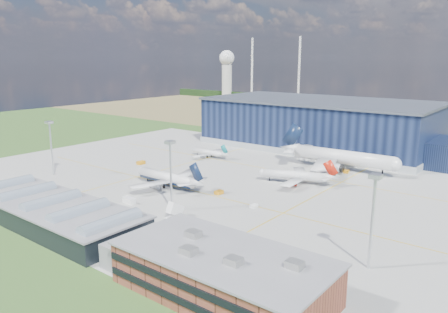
# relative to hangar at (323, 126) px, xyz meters

# --- Properties ---
(ground) EXTENTS (600.00, 600.00, 0.00)m
(ground) POSITION_rel_hangar_xyz_m (-2.81, -94.80, -11.62)
(ground) COLOR #2A4C1C
(ground) RESTS_ON ground
(apron) EXTENTS (220.00, 160.00, 0.08)m
(apron) POSITION_rel_hangar_xyz_m (-2.81, -84.80, -11.59)
(apron) COLOR gray
(apron) RESTS_ON ground
(farmland) EXTENTS (600.00, 220.00, 0.01)m
(farmland) POSITION_rel_hangar_xyz_m (-2.81, 125.20, -11.62)
(farmland) COLOR olive
(farmland) RESTS_ON ground
(treeline) EXTENTS (600.00, 8.00, 8.00)m
(treeline) POSITION_rel_hangar_xyz_m (-2.81, 205.20, -7.62)
(treeline) COLOR black
(treeline) RESTS_ON ground
(horizon_dressing) EXTENTS (440.20, 18.00, 70.00)m
(horizon_dressing) POSITION_rel_hangar_xyz_m (-194.11, 199.58, 22.58)
(horizon_dressing) COLOR silver
(horizon_dressing) RESTS_ON ground
(hangar) EXTENTS (145.00, 62.00, 26.10)m
(hangar) POSITION_rel_hangar_xyz_m (0.00, 0.00, 0.00)
(hangar) COLOR black
(hangar) RESTS_ON ground
(ops_building) EXTENTS (46.00, 23.00, 10.90)m
(ops_building) POSITION_rel_hangar_xyz_m (52.20, -154.81, -6.82)
(ops_building) COLOR brown
(ops_building) RESTS_ON ground
(glass_concourse) EXTENTS (78.00, 23.00, 8.60)m
(glass_concourse) POSITION_rel_hangar_xyz_m (-9.26, -154.80, -7.93)
(glass_concourse) COLOR black
(glass_concourse) RESTS_ON ground
(light_mast_west) EXTENTS (2.60, 2.60, 23.00)m
(light_mast_west) POSITION_rel_hangar_xyz_m (-62.81, -124.80, 3.82)
(light_mast_west) COLOR silver
(light_mast_west) RESTS_ON ground
(light_mast_center) EXTENTS (2.60, 2.60, 23.00)m
(light_mast_center) POSITION_rel_hangar_xyz_m (7.19, -124.80, 3.82)
(light_mast_center) COLOR silver
(light_mast_center) RESTS_ON ground
(light_mast_east) EXTENTS (2.60, 2.60, 23.00)m
(light_mast_east) POSITION_rel_hangar_xyz_m (72.19, -124.80, 3.82)
(light_mast_east) COLOR silver
(light_mast_east) RESTS_ON ground
(airliner_navy) EXTENTS (36.08, 35.32, 11.55)m
(airliner_navy) POSITION_rel_hangar_xyz_m (-13.37, -106.89, -5.84)
(airliner_navy) COLOR white
(airliner_navy) RESTS_ON ground
(airliner_red) EXTENTS (39.89, 39.46, 10.30)m
(airliner_red) POSITION_rel_hangar_xyz_m (23.02, -72.80, -6.47)
(airliner_red) COLOR white
(airliner_red) RESTS_ON ground
(airliner_widebody) EXTENTS (57.79, 56.60, 18.36)m
(airliner_widebody) POSITION_rel_hangar_xyz_m (29.35, -41.49, -2.44)
(airliner_widebody) COLOR white
(airliner_widebody) RESTS_ON ground
(airliner_regional) EXTENTS (23.22, 22.73, 7.53)m
(airliner_regional) POSITION_rel_hangar_xyz_m (-33.64, -58.24, -7.85)
(airliner_regional) COLOR white
(airliner_regional) RESTS_ON ground
(gse_tug_a) EXTENTS (2.38, 3.80, 1.56)m
(gse_tug_a) POSITION_rel_hangar_xyz_m (-48.47, -89.13, -10.84)
(gse_tug_a) COLOR orange
(gse_tug_a) RESTS_ON ground
(gse_tug_b) EXTENTS (2.18, 3.22, 1.38)m
(gse_tug_b) POSITION_rel_hangar_xyz_m (8.57, -102.04, -10.93)
(gse_tug_b) COLOR orange
(gse_tug_b) RESTS_ON ground
(gse_van_a) EXTENTS (5.02, 2.42, 2.14)m
(gse_van_a) POSITION_rel_hangar_xyz_m (-8.96, -128.95, -10.55)
(gse_van_a) COLOR white
(gse_van_a) RESTS_ON ground
(gse_cart_a) EXTENTS (1.88, 2.70, 1.13)m
(gse_cart_a) POSITION_rel_hangar_xyz_m (26.80, -106.15, -11.05)
(gse_cart_a) COLOR white
(gse_cart_a) RESTS_ON ground
(gse_tug_c) EXTENTS (2.08, 3.04, 1.26)m
(gse_tug_c) POSITION_rel_hangar_xyz_m (32.93, -44.95, -10.99)
(gse_tug_c) COLOR orange
(gse_tug_c) RESTS_ON ground
(gse_cart_b) EXTENTS (3.05, 2.19, 1.25)m
(gse_cart_b) POSITION_rel_hangar_xyz_m (7.09, -34.78, -10.99)
(gse_cart_b) COLOR white
(gse_cart_b) RESTS_ON ground
(gse_van_c) EXTENTS (5.41, 3.84, 2.36)m
(gse_van_c) POSITION_rel_hangar_xyz_m (6.20, -139.03, -10.44)
(gse_van_c) COLOR white
(gse_van_c) RESTS_ON ground
(airstair) EXTENTS (2.42, 5.61, 3.54)m
(airstair) POSITION_rel_hangar_xyz_m (13.14, -129.20, -9.85)
(airstair) COLOR white
(airstair) RESTS_ON ground
(car_a) EXTENTS (3.52, 1.58, 1.17)m
(car_a) POSITION_rel_hangar_xyz_m (19.62, -136.17, -11.03)
(car_a) COLOR #99999E
(car_a) RESTS_ON ground
(car_b) EXTENTS (3.77, 2.02, 1.18)m
(car_b) POSITION_rel_hangar_xyz_m (43.40, -142.80, -11.03)
(car_b) COLOR #99999E
(car_b) RESTS_ON ground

